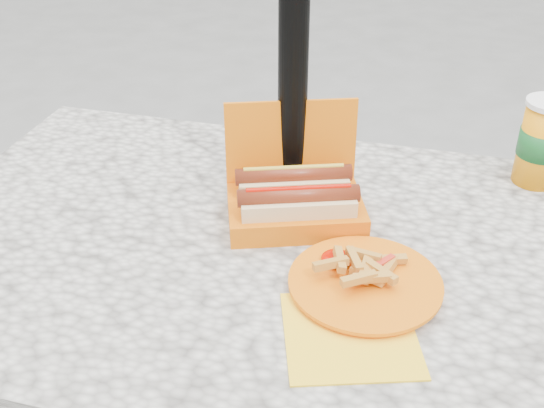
% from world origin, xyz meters
% --- Properties ---
extents(picnic_table, '(1.20, 0.80, 0.75)m').
position_xyz_m(picnic_table, '(0.00, 0.00, 0.64)').
color(picnic_table, beige).
rests_on(picnic_table, ground).
extents(umbrella_pole, '(0.05, 0.05, 2.20)m').
position_xyz_m(umbrella_pole, '(0.00, 0.16, 1.10)').
color(umbrella_pole, black).
rests_on(umbrella_pole, ground).
extents(hotdog_box, '(0.27, 0.23, 0.19)m').
position_xyz_m(hotdog_box, '(0.03, 0.08, 0.79)').
color(hotdog_box, orange).
rests_on(hotdog_box, picnic_table).
extents(fries_plate, '(0.23, 0.33, 0.05)m').
position_xyz_m(fries_plate, '(0.17, -0.08, 0.76)').
color(fries_plate, yellow).
rests_on(fries_plate, picnic_table).
extents(soda_cup, '(0.09, 0.09, 0.16)m').
position_xyz_m(soda_cup, '(0.43, 0.32, 0.83)').
color(soda_cup, '#FF960B').
rests_on(soda_cup, picnic_table).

